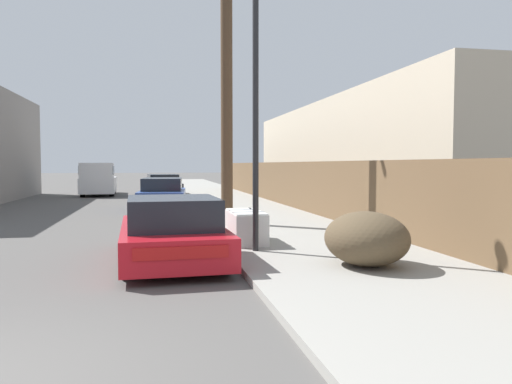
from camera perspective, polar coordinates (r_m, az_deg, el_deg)
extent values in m
cube|color=gray|center=(27.91, -4.26, -0.51)|extent=(4.20, 63.00, 0.12)
cube|color=silver|center=(11.07, -1.17, -4.04)|extent=(0.70, 1.62, 0.66)
cube|color=white|center=(11.04, -1.17, -2.25)|extent=(0.67, 1.55, 0.03)
cube|color=#333335|center=(11.56, -0.70, -1.87)|extent=(0.03, 0.20, 0.02)
cube|color=gray|center=(11.29, -1.41, -2.04)|extent=(0.71, 0.07, 0.01)
cube|color=gray|center=(10.80, -0.93, -2.28)|extent=(0.71, 0.07, 0.01)
cube|color=red|center=(9.63, -9.62, -5.35)|extent=(1.99, 4.15, 0.55)
cube|color=black|center=(9.20, -9.49, -2.32)|extent=(1.66, 2.02, 0.55)
cube|color=#B21414|center=(7.59, -8.51, -6.90)|extent=(1.43, 0.08, 0.19)
cylinder|color=black|center=(10.88, -14.31, -4.91)|extent=(0.22, 0.67, 0.66)
cylinder|color=black|center=(10.98, -5.91, -4.76)|extent=(0.22, 0.67, 0.66)
cylinder|color=black|center=(8.38, -14.50, -7.32)|extent=(0.22, 0.67, 0.66)
cylinder|color=black|center=(8.50, -3.58, -7.07)|extent=(0.22, 0.67, 0.66)
cube|color=#2D478C|center=(20.91, -10.60, -0.65)|extent=(2.09, 4.18, 0.64)
cube|color=black|center=(20.72, -10.65, 0.89)|extent=(1.70, 2.38, 0.50)
cube|color=#B21414|center=(18.87, -10.98, -0.72)|extent=(1.39, 0.14, 0.22)
cylinder|color=black|center=(22.23, -12.39, -0.80)|extent=(0.25, 0.68, 0.67)
cylinder|color=black|center=(22.14, -8.41, -0.77)|extent=(0.25, 0.68, 0.67)
cylinder|color=black|center=(19.73, -13.06, -1.29)|extent=(0.25, 0.68, 0.67)
cylinder|color=black|center=(19.63, -8.57, -1.27)|extent=(0.25, 0.68, 0.67)
cube|color=black|center=(29.89, -10.64, 0.46)|extent=(2.24, 4.66, 0.63)
cube|color=black|center=(29.69, -10.62, 1.53)|extent=(1.82, 2.66, 0.50)
cube|color=#B21414|center=(27.62, -10.18, 0.48)|extent=(1.46, 0.15, 0.22)
cylinder|color=black|center=(31.23, -12.38, 0.29)|extent=(0.25, 0.65, 0.64)
cylinder|color=black|center=(31.38, -9.40, 0.34)|extent=(0.25, 0.65, 0.64)
cylinder|color=black|center=(28.43, -12.00, 0.02)|extent=(0.25, 0.65, 0.64)
cylinder|color=black|center=(28.60, -8.73, 0.07)|extent=(0.25, 0.65, 0.64)
cube|color=silver|center=(31.59, -17.50, 0.80)|extent=(2.16, 5.53, 0.86)
cube|color=silver|center=(30.07, -17.70, 2.35)|extent=(1.91, 2.53, 0.88)
cube|color=black|center=(30.07, -17.70, 2.39)|extent=(1.95, 2.48, 0.48)
cylinder|color=black|center=(29.88, -16.16, 0.23)|extent=(0.29, 0.77, 0.76)
cylinder|color=black|center=(29.98, -19.21, 0.19)|extent=(0.29, 0.77, 0.76)
cylinder|color=black|center=(33.25, -15.95, 0.52)|extent=(0.29, 0.77, 0.76)
cylinder|color=black|center=(33.34, -18.69, 0.48)|extent=(0.29, 0.77, 0.76)
cylinder|color=#4C3826|center=(14.77, -3.38, 12.43)|extent=(0.34, 0.34, 8.20)
cylinder|color=#232326|center=(9.90, -0.05, 7.53)|extent=(0.12, 0.12, 4.95)
ellipsoid|color=brown|center=(8.71, 12.52, -5.21)|extent=(1.40, 1.63, 0.92)
cube|color=brown|center=(20.61, 3.87, 0.91)|extent=(0.08, 32.72, 1.82)
cube|color=beige|center=(25.96, 13.01, 4.43)|extent=(6.00, 23.38, 4.90)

